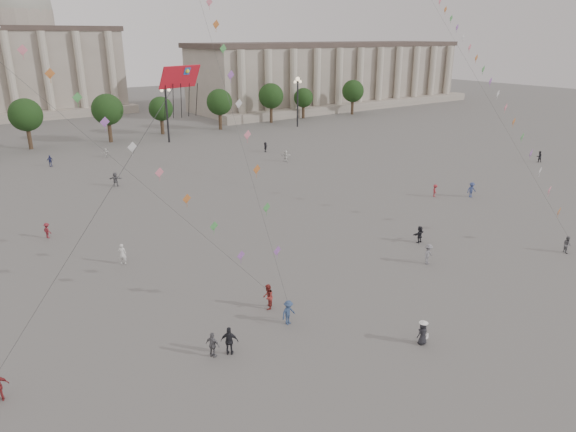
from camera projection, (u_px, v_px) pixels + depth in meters
ground at (375, 335)px, 34.55m from camera, size 360.00×360.00×0.00m
hall_east at (333, 75)px, 144.86m from camera, size 84.00×26.22×17.20m
hall_central at (15, 55)px, 129.15m from camera, size 48.30×34.30×35.50m
tree_row at (71, 115)px, 92.72m from camera, size 137.12×5.12×8.00m
lamp_post_mid_east at (166, 103)px, 94.10m from camera, size 2.00×0.90×10.65m
lamp_post_far_east at (298, 93)px, 110.47m from camera, size 2.00×0.90×10.65m
person_crowd_0 at (50, 161)px, 78.46m from camera, size 1.10×0.66×1.76m
person_crowd_3 at (420, 234)px, 49.65m from camera, size 1.60×0.67×1.68m
person_crowd_4 at (106, 153)px, 84.57m from camera, size 1.46×0.93×1.50m
person_crowd_6 at (428, 254)px, 44.93m from camera, size 1.34×0.99×1.86m
person_crowd_7 at (286, 156)px, 81.55m from camera, size 1.72×1.43×1.85m
person_crowd_8 at (435, 191)px, 63.77m from camera, size 1.08×1.17×1.59m
person_crowd_9 at (265, 147)px, 88.36m from camera, size 1.41×1.49×1.68m
person_crowd_12 at (115, 179)px, 68.16m from camera, size 1.82×1.34×1.91m
person_crowd_13 at (122, 254)px, 44.92m from camera, size 0.83×0.73×1.90m
person_crowd_14 at (472, 190)px, 63.52m from camera, size 1.37×1.00×1.91m
person_crowd_15 at (539, 157)px, 81.14m from camera, size 1.08×1.02×1.77m
person_crowd_17 at (47, 230)px, 50.78m from camera, size 0.95×1.16×1.57m
tourist_1 at (230, 341)px, 32.14m from camera, size 1.17×1.06×1.91m
tourist_3 at (213, 345)px, 31.91m from camera, size 0.83×1.08×1.70m
kite_flyer_0 at (268, 297)px, 37.54m from camera, size 1.17×1.19×1.93m
kite_flyer_1 at (288, 312)px, 35.56m from camera, size 1.26×0.87×1.79m
kite_flyer_2 at (567, 244)px, 47.37m from camera, size 0.92×0.98×1.59m
hat_person at (423, 332)px, 33.25m from camera, size 0.82×0.60×1.69m
dragon_kite at (178, 95)px, 24.01m from camera, size 5.92×3.25×19.09m
kite_train_east at (457, 32)px, 63.86m from camera, size 19.49×41.92×57.39m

